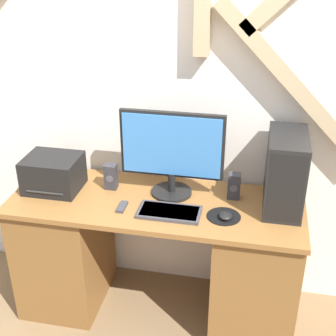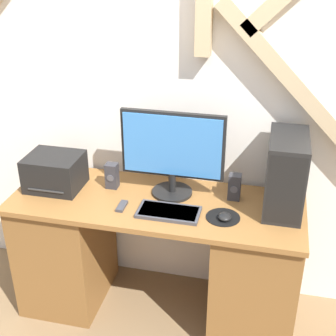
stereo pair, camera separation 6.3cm
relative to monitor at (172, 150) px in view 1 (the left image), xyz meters
The scene contains 11 objects.
wall_back 0.41m from the monitor, 105.14° to the left, with size 6.40×0.13×2.70m.
desk 0.65m from the monitor, 123.65° to the right, with size 1.61×0.58×0.77m.
monitor is the anchor object (origin of this frame).
keyboard 0.34m from the monitor, 82.06° to the right, with size 0.33×0.17×0.02m.
mousepad 0.45m from the monitor, 31.25° to the right, with size 0.18×0.18×0.00m.
mouse 0.45m from the monitor, 32.94° to the right, with size 0.07×0.08×0.03m.
computer_tower 0.60m from the monitor, ahead, with size 0.19×0.38×0.41m.
printer 0.69m from the monitor, behind, with size 0.30×0.26×0.20m.
speaker_left 0.40m from the monitor, behind, with size 0.07×0.06×0.15m.
speaker_right 0.39m from the monitor, ahead, with size 0.07×0.06×0.15m.
remote_control 0.40m from the monitor, 136.99° to the right, with size 0.04×0.11×0.02m.
Camera 1 is at (0.50, -1.85, 2.08)m, focal length 50.00 mm.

